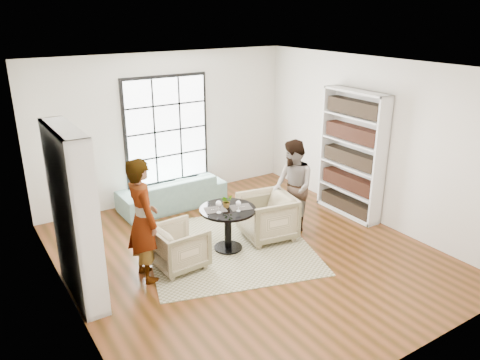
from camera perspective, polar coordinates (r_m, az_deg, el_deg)
ground at (r=7.76m, az=0.87°, el=-8.95°), size 6.00×6.00×0.00m
room_shell at (r=7.67m, az=-1.32°, el=0.96°), size 6.00×6.01×6.00m
rug at (r=7.95m, az=-1.34°, el=-8.16°), size 3.27×3.27×0.01m
pedestal_table at (r=7.67m, az=-1.49°, el=-4.88°), size 0.92×0.92×0.73m
sofa at (r=9.50m, az=-8.27°, el=-1.46°), size 2.13×0.86×0.62m
armchair_left at (r=7.31m, az=-7.38°, el=-8.06°), size 0.80×0.78×0.69m
armchair_right at (r=8.12m, az=3.31°, el=-4.48°), size 1.00×0.98×0.79m
person_left at (r=6.86m, az=-11.75°, el=-4.82°), size 0.45×0.68×1.86m
person_right at (r=8.27m, az=6.46°, el=-0.83°), size 0.83×0.95×1.67m
placemat_left at (r=7.54m, az=-3.00°, el=-3.63°), size 0.40×0.34×0.01m
placemat_right at (r=7.62m, az=0.09°, el=-3.35°), size 0.40×0.34×0.01m
cutlery_left at (r=7.54m, az=-3.00°, el=-3.58°), size 0.20×0.25×0.01m
cutlery_right at (r=7.61m, az=0.09°, el=-3.31°), size 0.20×0.25×0.01m
wine_glass_left at (r=7.38m, az=-2.61°, el=-2.96°), size 0.09×0.09×0.21m
wine_glass_right at (r=7.44m, az=-0.20°, el=-2.89°), size 0.08×0.08×0.18m
flower_centerpiece at (r=7.60m, az=-1.66°, el=-2.58°), size 0.23×0.21×0.21m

